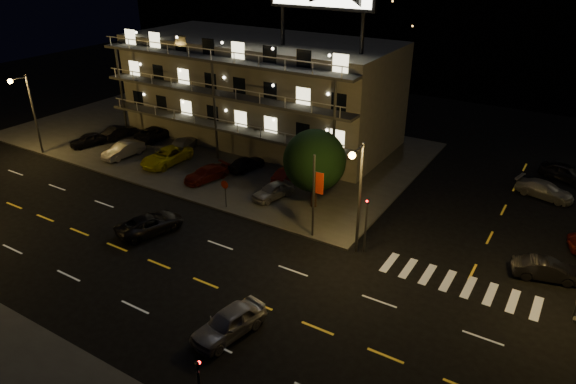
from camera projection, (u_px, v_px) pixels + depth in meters
The scene contains 24 objects.
ground at pixel (182, 273), 33.11m from camera, with size 140.00×140.00×0.00m, color black.
curb_nw at pixel (210, 140), 54.95m from camera, with size 44.00×24.00×0.15m, color #3B3A38.
motel at pixel (261, 89), 53.69m from camera, with size 28.00×13.80×18.10m.
streetlight_nw at pixel (29, 107), 49.20m from camera, with size 0.44×1.92×8.00m.
streetlight_nc at pixel (358, 189), 33.00m from camera, with size 0.44×1.92×8.00m.
signal_nw at pixel (366, 219), 34.25m from camera, with size 0.20×0.27×4.60m.
banner_north at pixel (315, 195), 35.64m from camera, with size 0.83×0.16×6.40m.
stop_sign at pixel (225, 190), 40.32m from camera, with size 0.91×0.11×2.61m.
tree at pixel (314, 162), 39.53m from camera, with size 5.07×4.89×6.39m.
lot_car_0 at pixel (89, 139), 53.06m from camera, with size 1.54×3.82×1.30m, color black.
lot_car_1 at pixel (123, 150), 50.25m from camera, with size 1.51×4.34×1.43m, color gray.
lot_car_2 at pixel (166, 156), 48.66m from camera, with size 2.47×5.36×1.49m, color yellow.
lot_car_3 at pixel (206, 174), 45.39m from camera, with size 1.72×4.24×1.23m, color #5D150D.
lot_car_4 at pixel (273, 190), 42.26m from camera, with size 1.53×3.81×1.30m, color gray.
lot_car_5 at pixel (119, 132), 55.23m from camera, with size 1.37×3.94×1.30m, color black.
lot_car_6 at pixel (157, 132), 54.90m from camera, with size 2.26×4.90×1.36m, color black.
lot_car_7 at pixel (183, 145), 51.55m from camera, with size 2.01×4.94×1.43m, color gray.
lot_car_8 at pixel (246, 163), 47.43m from camera, with size 1.52×3.78×1.29m, color black.
lot_car_9 at pixel (288, 175), 45.23m from camera, with size 1.29×3.70×1.22m, color #5D150D.
side_car_0 at pixel (547, 270), 32.33m from camera, with size 1.42×4.08×1.34m, color black.
side_car_2 at pixel (545, 190), 42.68m from camera, with size 1.87×4.60×1.33m, color gray.
side_car_3 at pixel (566, 173), 45.61m from camera, with size 1.79×4.46×1.52m, color black.
road_car_east at pixel (229, 323), 27.71m from camera, with size 1.81×4.50×1.53m, color gray.
road_car_west at pixel (150, 224), 37.51m from camera, with size 2.28×4.94×1.37m, color black.
Camera 1 is at (20.20, -19.74, 19.34)m, focal length 32.00 mm.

